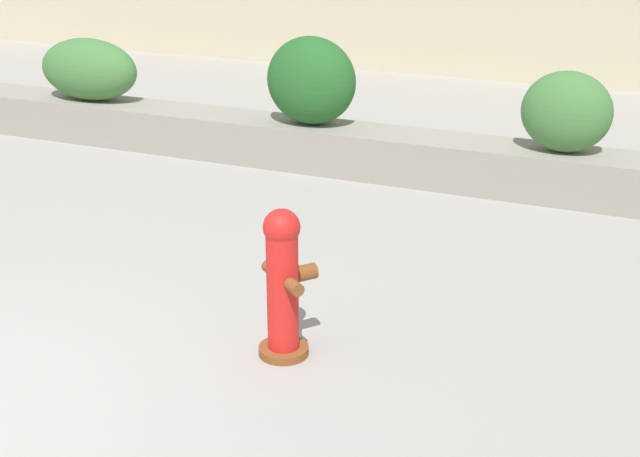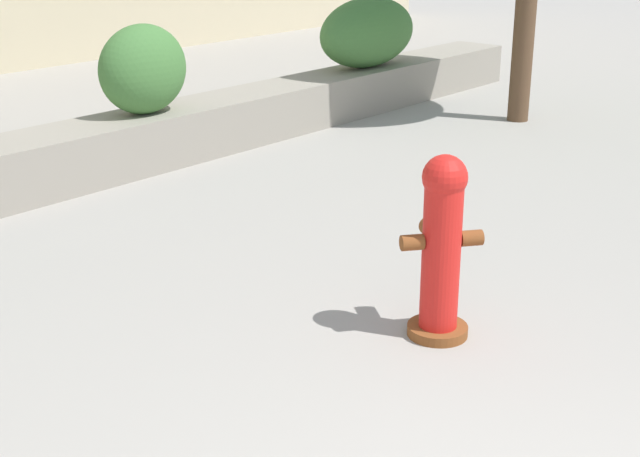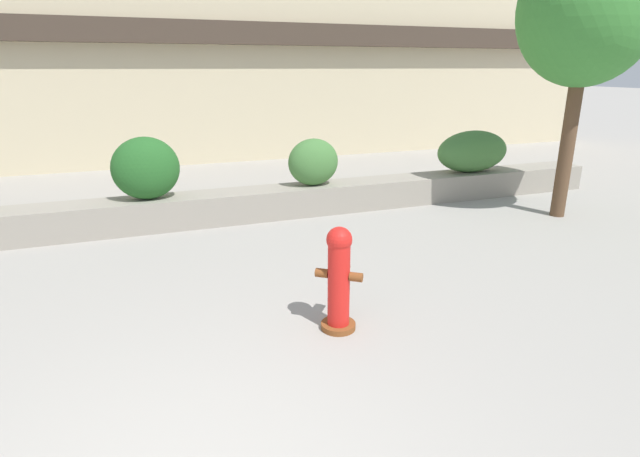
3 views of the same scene
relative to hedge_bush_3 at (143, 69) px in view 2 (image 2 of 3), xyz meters
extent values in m
ellipsoid|color=#427538|center=(0.00, 0.00, 0.00)|extent=(0.92, 0.60, 0.83)
ellipsoid|color=#427538|center=(3.40, 0.00, 0.00)|extent=(1.58, 0.70, 0.83)
cylinder|color=brown|center=(-1.22, -4.12, -0.89)|extent=(0.49, 0.49, 0.06)
cylinder|color=red|center=(-1.22, -4.12, -0.43)|extent=(0.31, 0.31, 0.85)
sphere|color=red|center=(-1.22, -4.12, 0.04)|extent=(0.25, 0.25, 0.25)
cylinder|color=brown|center=(-1.11, -3.98, -0.33)|extent=(0.17, 0.18, 0.11)
cylinder|color=brown|center=(-1.08, -4.23, -0.33)|extent=(0.15, 0.15, 0.09)
cylinder|color=brown|center=(-1.35, -4.02, -0.33)|extent=(0.15, 0.15, 0.09)
cylinder|color=brown|center=(4.00, -1.75, 0.30)|extent=(0.24, 0.24, 2.43)
camera|label=1|loc=(1.19, -9.07, 2.18)|focal=50.00mm
camera|label=2|loc=(-5.19, -6.65, 1.43)|focal=50.00mm
camera|label=3|loc=(-2.97, -8.28, 1.61)|focal=28.00mm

